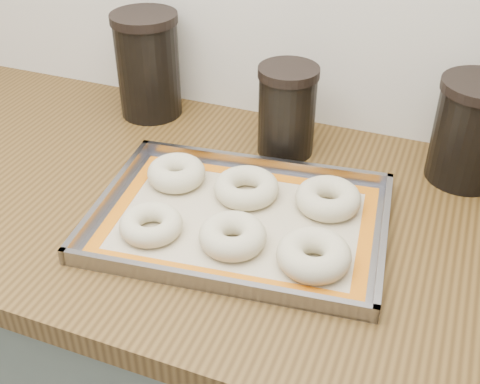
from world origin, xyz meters
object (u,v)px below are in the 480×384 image
at_px(bagel_front_mid, 233,236).
at_px(bagel_front_right, 314,255).
at_px(bagel_back_right, 328,198).
at_px(bagel_back_left, 176,173).
at_px(canister_left, 148,65).
at_px(bagel_back_mid, 246,188).
at_px(bagel_front_left, 151,224).
at_px(canister_mid, 287,110).
at_px(baking_tray, 240,219).
at_px(canister_right, 472,131).

xyz_separation_m(bagel_front_mid, bagel_front_right, (0.13, 0.00, 0.00)).
bearing_deg(bagel_back_right, bagel_back_left, -175.28).
bearing_deg(canister_left, bagel_back_mid, -36.71).
distance_m(bagel_front_left, bagel_back_right, 0.29).
distance_m(bagel_front_left, bagel_back_mid, 0.18).
relative_size(bagel_front_right, bagel_back_right, 1.01).
relative_size(bagel_back_mid, canister_mid, 0.65).
distance_m(baking_tray, canister_mid, 0.25).
bearing_deg(bagel_front_mid, bagel_back_left, 141.35).
relative_size(bagel_front_left, bagel_front_mid, 0.96).
xyz_separation_m(baking_tray, canister_left, (-0.31, 0.29, 0.10)).
height_order(bagel_front_right, canister_mid, canister_mid).
height_order(bagel_front_mid, bagel_back_right, same).
relative_size(bagel_front_right, canister_mid, 0.64).
relative_size(bagel_front_mid, canister_right, 0.56).
distance_m(bagel_front_mid, bagel_back_mid, 0.13).
bearing_deg(canister_mid, bagel_back_right, -51.80).
distance_m(bagel_back_mid, canister_mid, 0.19).
height_order(baking_tray, canister_mid, canister_mid).
xyz_separation_m(baking_tray, canister_right, (0.32, 0.27, 0.09)).
bearing_deg(canister_left, bagel_back_right, -25.28).
distance_m(baking_tray, canister_left, 0.44).
xyz_separation_m(bagel_back_right, canister_left, (-0.43, 0.21, 0.08)).
relative_size(bagel_back_left, canister_left, 0.47).
relative_size(baking_tray, canister_right, 2.69).
relative_size(bagel_front_left, canister_left, 0.46).
height_order(bagel_front_left, canister_mid, canister_mid).
distance_m(bagel_front_mid, bagel_back_right, 0.18).
xyz_separation_m(bagel_front_left, bagel_back_mid, (0.10, 0.15, 0.00)).
bearing_deg(canister_mid, canister_right, 5.12).
bearing_deg(bagel_back_right, baking_tray, -145.56).
bearing_deg(bagel_front_right, bagel_back_right, 96.35).
relative_size(bagel_front_right, bagel_back_left, 1.08).
xyz_separation_m(bagel_front_left, canister_left, (-0.20, 0.37, 0.09)).
distance_m(bagel_front_mid, canister_mid, 0.31).
relative_size(bagel_front_right, canister_right, 0.59).
bearing_deg(bagel_back_right, canister_left, 154.72).
relative_size(bagel_back_right, canister_right, 0.59).
relative_size(bagel_front_right, bagel_back_mid, 0.99).
height_order(bagel_back_right, canister_right, canister_right).
distance_m(bagel_front_right, canister_right, 0.38).
bearing_deg(bagel_back_left, canister_left, 126.87).
bearing_deg(bagel_back_left, bagel_front_right, -23.73).
bearing_deg(bagel_back_right, canister_right, 43.00).
bearing_deg(canister_right, bagel_front_right, -118.91).
height_order(bagel_front_mid, canister_right, canister_right).
xyz_separation_m(bagel_back_right, canister_right, (0.20, 0.19, 0.07)).
xyz_separation_m(bagel_front_right, canister_right, (0.18, 0.33, 0.07)).
xyz_separation_m(bagel_front_mid, canister_right, (0.31, 0.33, 0.07)).
bearing_deg(canister_mid, bagel_front_right, -65.22).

